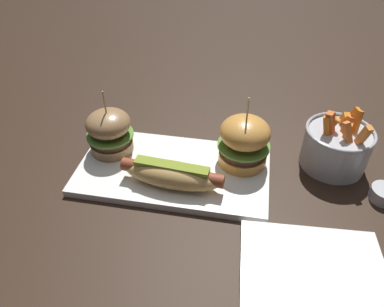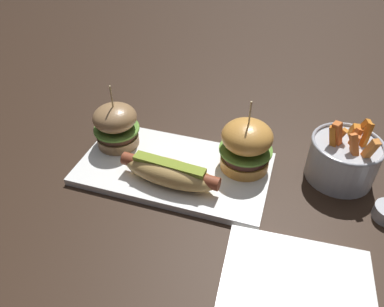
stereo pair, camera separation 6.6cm
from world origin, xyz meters
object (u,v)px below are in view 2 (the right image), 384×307
slider_left (116,125)px  fries_bucket (343,159)px  hot_dog (170,172)px  side_plate (296,302)px  platter_main (174,169)px  slider_right (246,145)px

slider_left → fries_bucket: 0.44m
hot_dog → fries_bucket: fries_bucket is taller
slider_left → side_plate: bearing=-31.7°
platter_main → hot_dog: bearing=-79.5°
hot_dog → slider_left: slider_left is taller
side_plate → hot_dog: bearing=146.6°
slider_right → fries_bucket: 0.18m
platter_main → hot_dog: (0.01, -0.04, 0.03)m
hot_dog → slider_left: bearing=151.6°
slider_left → side_plate: (0.38, -0.24, -0.05)m
hot_dog → slider_right: 0.15m
fries_bucket → side_plate: size_ratio=0.61×
fries_bucket → platter_main: bearing=-164.7°
platter_main → fries_bucket: bearing=15.3°
hot_dog → slider_right: slider_right is taller
side_plate → fries_bucket: bearing=79.6°
hot_dog → slider_left: 0.16m
platter_main → slider_left: slider_left is taller
fries_bucket → slider_right: bearing=-166.7°
platter_main → slider_left: 0.15m
hot_dog → fries_bucket: bearing=23.4°
slider_left → side_plate: slider_left is taller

